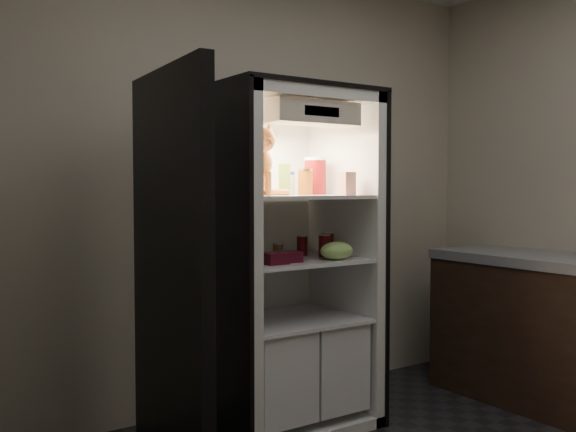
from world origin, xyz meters
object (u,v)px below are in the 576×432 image
(soda_can_b, at_px, (328,244))
(condiment_jar, at_px, (278,250))
(refrigerator, at_px, (283,283))
(parmesan_shaker, at_px, (284,179))
(tabby_cat, at_px, (255,169))
(mayo_tub, at_px, (286,183))
(grape_bag, at_px, (337,251))
(berry_box_left, at_px, (274,258))
(cream_carton, at_px, (347,184))
(soda_can_c, at_px, (324,246))
(soda_can_a, at_px, (302,246))
(salsa_jar, at_px, (305,182))
(pepper_jar, at_px, (315,176))
(berry_box_right, at_px, (288,257))

(soda_can_b, relative_size, condiment_jar, 1.58)
(soda_can_b, bearing_deg, refrigerator, 173.58)
(parmesan_shaker, distance_m, soda_can_b, 0.47)
(tabby_cat, relative_size, mayo_tub, 2.89)
(condiment_jar, bearing_deg, grape_bag, -55.79)
(grape_bag, height_order, berry_box_left, grape_bag)
(parmesan_shaker, distance_m, condiment_jar, 0.40)
(mayo_tub, xyz_separation_m, cream_carton, (0.21, -0.29, -0.00))
(parmesan_shaker, relative_size, soda_can_c, 1.39)
(cream_carton, height_order, soda_can_c, cream_carton)
(refrigerator, height_order, soda_can_a, refrigerator)
(tabby_cat, bearing_deg, soda_can_c, -0.05)
(tabby_cat, bearing_deg, grape_bag, -19.86)
(soda_can_a, distance_m, condiment_jar, 0.16)
(mayo_tub, relative_size, grape_bag, 0.67)
(salsa_jar, relative_size, cream_carton, 1.16)
(soda_can_c, bearing_deg, refrigerator, 151.29)
(refrigerator, relative_size, soda_can_b, 14.61)
(tabby_cat, bearing_deg, refrigerator, 22.86)
(tabby_cat, distance_m, cream_carton, 0.52)
(cream_carton, bearing_deg, parmesan_shaker, 138.05)
(salsa_jar, height_order, soda_can_c, salsa_jar)
(cream_carton, bearing_deg, soda_can_c, 112.75)
(tabby_cat, relative_size, pepper_jar, 1.76)
(pepper_jar, height_order, berry_box_right, pepper_jar)
(cream_carton, xyz_separation_m, soda_can_a, (-0.12, 0.25, -0.36))
(refrigerator, relative_size, cream_carton, 14.87)
(soda_can_a, bearing_deg, refrigerator, -177.18)
(berry_box_left, bearing_deg, grape_bag, -2.92)
(mayo_tub, bearing_deg, pepper_jar, -2.31)
(pepper_jar, bearing_deg, soda_can_c, -106.80)
(parmesan_shaker, bearing_deg, pepper_jar, 10.49)
(refrigerator, bearing_deg, parmesan_shaker, -72.21)
(pepper_jar, bearing_deg, tabby_cat, -167.73)
(berry_box_left, bearing_deg, tabby_cat, 93.22)
(berry_box_left, bearing_deg, soda_can_b, 22.41)
(soda_can_b, bearing_deg, berry_box_right, -155.95)
(salsa_jar, distance_m, soda_can_a, 0.37)
(pepper_jar, distance_m, grape_bag, 0.51)
(cream_carton, relative_size, berry_box_left, 1.08)
(refrigerator, bearing_deg, mayo_tub, 38.63)
(parmesan_shaker, height_order, soda_can_c, parmesan_shaker)
(soda_can_b, distance_m, grape_bag, 0.26)
(berry_box_left, bearing_deg, berry_box_right, 16.12)
(condiment_jar, xyz_separation_m, berry_box_left, (-0.20, -0.27, -0.01))
(soda_can_b, bearing_deg, salsa_jar, -172.50)
(refrigerator, relative_size, berry_box_right, 16.54)
(soda_can_a, xyz_separation_m, soda_can_b, (0.16, -0.04, 0.01))
(tabby_cat, relative_size, grape_bag, 1.94)
(tabby_cat, xyz_separation_m, salsa_jar, (0.34, 0.01, -0.07))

